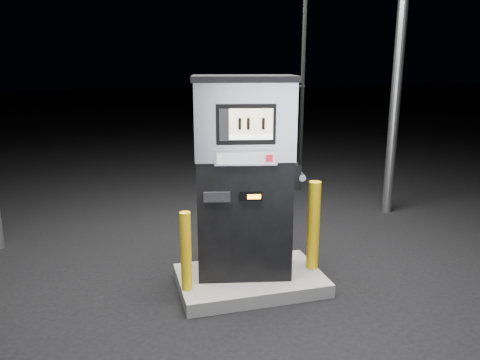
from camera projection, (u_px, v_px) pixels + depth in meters
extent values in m
plane|color=black|center=(250.00, 286.00, 5.29)|extent=(80.00, 80.00, 0.00)
cube|color=slate|center=(250.00, 280.00, 5.27)|extent=(1.60, 1.00, 0.15)
cylinder|color=gray|center=(397.00, 75.00, 7.36)|extent=(0.16, 0.16, 4.50)
cube|color=black|center=(244.00, 216.00, 5.16)|extent=(1.10, 0.78, 1.32)
cube|color=silver|center=(244.00, 120.00, 4.90)|extent=(1.13, 0.80, 0.79)
cube|color=black|center=(244.00, 78.00, 4.80)|extent=(1.18, 0.85, 0.06)
cube|color=black|center=(246.00, 125.00, 4.61)|extent=(0.59, 0.15, 0.40)
cube|color=beige|center=(251.00, 122.00, 4.59)|extent=(0.43, 0.09, 0.25)
cube|color=white|center=(251.00, 137.00, 4.62)|extent=(0.43, 0.09, 0.05)
cube|color=silver|center=(246.00, 158.00, 4.69)|extent=(0.63, 0.16, 0.15)
cube|color=#9A9CA1|center=(246.00, 159.00, 4.67)|extent=(0.57, 0.13, 0.11)
cube|color=#AA0B1B|center=(269.00, 158.00, 4.68)|extent=(0.07, 0.02, 0.07)
cube|color=black|center=(251.00, 196.00, 4.80)|extent=(0.23, 0.07, 0.10)
cube|color=#FE9A0C|center=(254.00, 197.00, 4.79)|extent=(0.14, 0.03, 0.05)
cube|color=black|center=(217.00, 197.00, 4.78)|extent=(0.27, 0.08, 0.11)
cube|color=black|center=(295.00, 176.00, 5.08)|extent=(0.14, 0.21, 0.26)
cylinder|color=gray|center=(301.00, 176.00, 5.09)|extent=(0.12, 0.24, 0.07)
cylinder|color=black|center=(305.00, 3.00, 4.60)|extent=(0.05, 0.05, 3.28)
cylinder|color=yellow|center=(186.00, 252.00, 4.80)|extent=(0.12, 0.12, 0.85)
cylinder|color=yellow|center=(313.00, 226.00, 5.30)|extent=(0.18, 0.18, 1.03)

